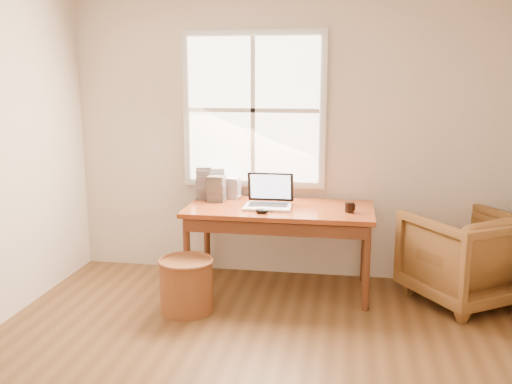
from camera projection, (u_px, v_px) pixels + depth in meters
room_shell at (241, 174)px, 3.21m from camera, size 4.04×4.54×2.64m
desk at (280, 209)px, 4.91m from camera, size 1.60×0.80×0.04m
armchair at (465, 257)px, 4.73m from camera, size 1.15×1.16×0.77m
wicker_stool at (187, 286)px, 4.55m from camera, size 0.55×0.55×0.42m
laptop at (268, 193)px, 4.83m from camera, size 0.37×0.39×0.27m
mouse at (262, 211)px, 4.68m from camera, size 0.13×0.10×0.04m
coffee_mug at (349, 207)px, 4.71m from camera, size 0.10×0.10×0.09m
cd_stack_a at (217, 182)px, 5.26m from camera, size 0.17×0.15×0.28m
cd_stack_b at (216, 188)px, 5.11m from camera, size 0.15×0.13×0.23m
cd_stack_c at (203, 183)px, 5.19m from camera, size 0.16×0.15×0.30m
cd_stack_d at (232, 188)px, 5.24m from camera, size 0.16×0.14×0.19m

